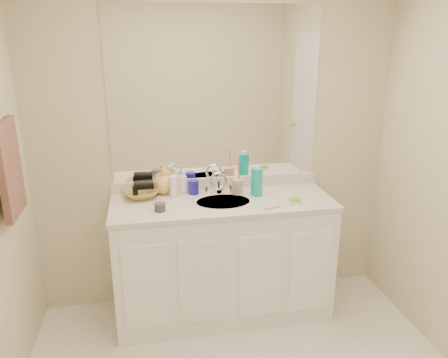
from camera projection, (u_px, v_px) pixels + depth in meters
name	position (u px, v px, depth m)	size (l,w,h in m)	color
wall_back	(216.00, 146.00, 3.15)	(2.60, 0.02, 2.40)	beige
vanity_cabinet	(223.00, 260.00, 3.13)	(1.50, 0.55, 0.85)	white
countertop	(223.00, 202.00, 2.99)	(1.52, 0.57, 0.03)	beige
backsplash	(216.00, 183.00, 3.22)	(1.52, 0.03, 0.08)	silver
sink_basin	(223.00, 203.00, 2.98)	(0.37, 0.37, 0.02)	beige
faucet	(219.00, 185.00, 3.12)	(0.02, 0.02, 0.11)	silver
mirror	(216.00, 95.00, 3.03)	(1.48, 0.01, 1.20)	white
blue_mug	(194.00, 187.00, 3.10)	(0.07, 0.07, 0.10)	#1D1698
tan_cup	(237.00, 187.00, 3.10)	(0.08, 0.08, 0.11)	tan
toothbrush	(239.00, 174.00, 3.07)	(0.01, 0.01, 0.19)	#FF4385
mouthwash_bottle	(257.00, 182.00, 3.06)	(0.08, 0.08, 0.20)	#0EAFB0
soap_dish	(294.00, 202.00, 2.95)	(0.10, 0.08, 0.01)	white
green_soap	(294.00, 199.00, 2.94)	(0.08, 0.05, 0.03)	#7ADD35
orange_comb	(272.00, 208.00, 2.85)	(0.12, 0.03, 0.01)	orange
dark_jar	(160.00, 207.00, 2.80)	(0.07, 0.07, 0.05)	#39373F
extra_white_bottle	(173.00, 186.00, 3.04)	(0.05, 0.05, 0.15)	white
soap_bottle_white	(183.00, 182.00, 3.11)	(0.06, 0.07, 0.17)	white
soap_bottle_cream	(175.00, 181.00, 3.10)	(0.08, 0.09, 0.19)	beige
soap_bottle_yellow	(163.00, 181.00, 3.10)	(0.14, 0.14, 0.19)	#F3B85E
wicker_basket	(141.00, 194.00, 3.03)	(0.23, 0.23, 0.06)	#A18441
hair_dryer	(144.00, 185.00, 3.02)	(0.07, 0.07, 0.13)	black
hand_towel	(10.00, 169.00, 2.42)	(0.04, 0.32, 0.55)	#4B3028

